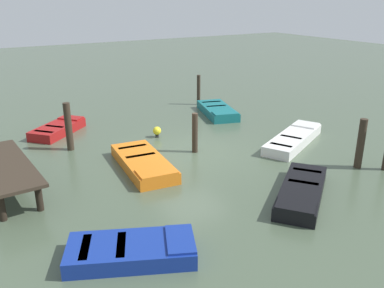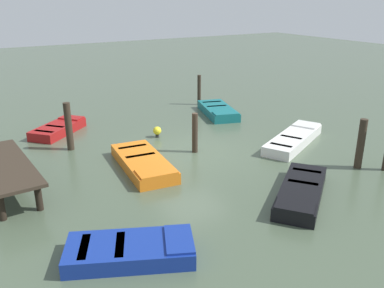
{
  "view_description": "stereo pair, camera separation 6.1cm",
  "coord_description": "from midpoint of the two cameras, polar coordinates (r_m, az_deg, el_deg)",
  "views": [
    {
      "loc": [
        -12.87,
        7.71,
        5.83
      ],
      "look_at": [
        0.0,
        0.0,
        0.35
      ],
      "focal_mm": 38.3,
      "sensor_mm": 36.0,
      "label": 1
    },
    {
      "loc": [
        -12.9,
        7.65,
        5.83
      ],
      "look_at": [
        0.0,
        0.0,
        0.35
      ],
      "focal_mm": 38.3,
      "sensor_mm": 36.0,
      "label": 2
    }
  ],
  "objects": [
    {
      "name": "rowboat_black",
      "position": [
        12.93,
        14.89,
        -6.4
      ],
      "size": [
        3.08,
        3.51,
        0.46
      ],
      "rotation": [
        0.0,
        0.0,
        2.23
      ],
      "color": "black",
      "rests_on": "ground_plane"
    },
    {
      "name": "rowboat_orange",
      "position": [
        14.64,
        -6.9,
        -2.63
      ],
      "size": [
        3.75,
        1.78,
        0.46
      ],
      "rotation": [
        0.0,
        0.0,
        3.04
      ],
      "color": "orange",
      "rests_on": "ground_plane"
    },
    {
      "name": "rowboat_teal",
      "position": [
        21.19,
        3.51,
        4.67
      ],
      "size": [
        3.51,
        2.22,
        0.46
      ],
      "rotation": [
        0.0,
        0.0,
        2.85
      ],
      "color": "#14666B",
      "rests_on": "ground_plane"
    },
    {
      "name": "rowboat_white",
      "position": [
        17.47,
        13.86,
        0.72
      ],
      "size": [
        2.82,
        4.14,
        0.46
      ],
      "rotation": [
        0.0,
        0.0,
        5.17
      ],
      "color": "silver",
      "rests_on": "ground_plane"
    },
    {
      "name": "rowboat_red",
      "position": [
        19.2,
        -18.25,
        2.04
      ],
      "size": [
        2.68,
        2.83,
        0.46
      ],
      "rotation": [
        0.0,
        0.0,
        5.43
      ],
      "color": "maroon",
      "rests_on": "ground_plane"
    },
    {
      "name": "rowboat_blue",
      "position": [
        9.98,
        -8.5,
        -14.42
      ],
      "size": [
        2.44,
        3.26,
        0.46
      ],
      "rotation": [
        0.0,
        0.0,
        4.29
      ],
      "color": "navy",
      "rests_on": "ground_plane"
    },
    {
      "name": "mooring_piling_far_right",
      "position": [
        16.79,
        -16.92,
        2.32
      ],
      "size": [
        0.27,
        0.27,
        1.92
      ],
      "primitive_type": "cylinder",
      "color": "#33281E",
      "rests_on": "ground_plane"
    },
    {
      "name": "mooring_piling_far_left",
      "position": [
        23.02,
        0.85,
        7.53
      ],
      "size": [
        0.2,
        0.2,
        1.67
      ],
      "primitive_type": "cylinder",
      "color": "#33281E",
      "rests_on": "ground_plane"
    },
    {
      "name": "dock_segment",
      "position": [
        13.9,
        -24.72,
        -3.01
      ],
      "size": [
        4.52,
        1.7,
        0.95
      ],
      "rotation": [
        0.0,
        0.0,
        0.06
      ],
      "color": "#33281E",
      "rests_on": "ground_plane"
    },
    {
      "name": "mooring_piling_center",
      "position": [
        15.56,
        22.33,
        0.04
      ],
      "size": [
        0.27,
        0.27,
        1.81
      ],
      "primitive_type": "cylinder",
      "color": "#33281E",
      "rests_on": "ground_plane"
    },
    {
      "name": "ground_plane",
      "position": [
        16.09,
        -0.11,
        -1.17
      ],
      "size": [
        80.0,
        80.0,
        0.0
      ],
      "primitive_type": "plane",
      "color": "#475642"
    },
    {
      "name": "marker_buoy",
      "position": [
        17.77,
        -4.99,
        1.81
      ],
      "size": [
        0.36,
        0.36,
        0.48
      ],
      "color": "#262626",
      "rests_on": "ground_plane"
    },
    {
      "name": "mooring_piling_near_left",
      "position": [
        15.87,
        0.29,
        1.55
      ],
      "size": [
        0.23,
        0.23,
        1.58
      ],
      "primitive_type": "cylinder",
      "color": "#33281E",
      "rests_on": "ground_plane"
    }
  ]
}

